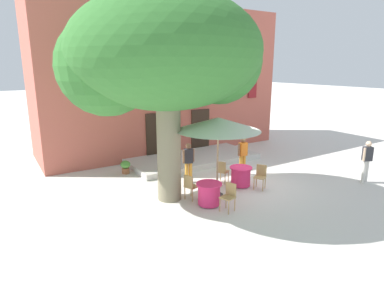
{
  "coord_description": "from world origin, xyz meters",
  "views": [
    {
      "loc": [
        -8.13,
        -9.15,
        4.55
      ],
      "look_at": [
        -1.05,
        2.14,
        1.3
      ],
      "focal_mm": 30.16,
      "sensor_mm": 36.0,
      "label": 1
    }
  ],
  "objects_px": {
    "pedestrian_by_tree": "(367,159)",
    "cafe_chair_middle_1": "(261,175)",
    "cafe_table_near_tree": "(209,194)",
    "ground_planter_left": "(125,166)",
    "cafe_chair_middle_0": "(222,170)",
    "cafe_table_middle": "(241,176)",
    "plane_tree": "(164,56)",
    "cafe_umbrella": "(218,124)",
    "cafe_chair_near_tree_1": "(229,195)",
    "pedestrian_near_entrance": "(189,161)",
    "cafe_chair_near_tree_0": "(190,185)",
    "pedestrian_mid_plaza": "(243,154)"
  },
  "relations": [
    {
      "from": "pedestrian_by_tree",
      "to": "cafe_chair_middle_1",
      "type": "bearing_deg",
      "value": 156.2
    },
    {
      "from": "cafe_table_near_tree",
      "to": "ground_planter_left",
      "type": "distance_m",
      "value": 4.72
    },
    {
      "from": "cafe_chair_middle_0",
      "to": "pedestrian_by_tree",
      "type": "height_order",
      "value": "pedestrian_by_tree"
    },
    {
      "from": "cafe_table_middle",
      "to": "pedestrian_by_tree",
      "type": "xyz_separation_m",
      "value": [
        4.42,
        -2.35,
        0.57
      ]
    },
    {
      "from": "plane_tree",
      "to": "cafe_umbrella",
      "type": "xyz_separation_m",
      "value": [
        1.62,
        -0.77,
        -2.24
      ]
    },
    {
      "from": "cafe_table_near_tree",
      "to": "cafe_table_middle",
      "type": "relative_size",
      "value": 1.0
    },
    {
      "from": "cafe_chair_near_tree_1",
      "to": "cafe_chair_middle_0",
      "type": "relative_size",
      "value": 1.0
    },
    {
      "from": "cafe_chair_middle_0",
      "to": "pedestrian_near_entrance",
      "type": "relative_size",
      "value": 0.56
    },
    {
      "from": "cafe_chair_near_tree_0",
      "to": "cafe_chair_middle_1",
      "type": "distance_m",
      "value": 2.85
    },
    {
      "from": "pedestrian_near_entrance",
      "to": "ground_planter_left",
      "type": "bearing_deg",
      "value": 125.64
    },
    {
      "from": "plane_tree",
      "to": "pedestrian_near_entrance",
      "type": "xyz_separation_m",
      "value": [
        1.49,
        0.95,
        -3.94
      ]
    },
    {
      "from": "cafe_chair_middle_1",
      "to": "cafe_umbrella",
      "type": "bearing_deg",
      "value": 172.19
    },
    {
      "from": "cafe_chair_middle_0",
      "to": "cafe_table_near_tree",
      "type": "bearing_deg",
      "value": -138.94
    },
    {
      "from": "plane_tree",
      "to": "cafe_chair_middle_0",
      "type": "xyz_separation_m",
      "value": [
        2.57,
        0.19,
        -4.32
      ]
    },
    {
      "from": "cafe_chair_near_tree_1",
      "to": "plane_tree",
      "type": "bearing_deg",
      "value": 123.14
    },
    {
      "from": "cafe_table_near_tree",
      "to": "ground_planter_left",
      "type": "xyz_separation_m",
      "value": [
        -1.2,
        4.57,
        -0.07
      ]
    },
    {
      "from": "cafe_chair_middle_1",
      "to": "ground_planter_left",
      "type": "relative_size",
      "value": 1.6
    },
    {
      "from": "cafe_chair_middle_1",
      "to": "cafe_chair_near_tree_1",
      "type": "bearing_deg",
      "value": -158.24
    },
    {
      "from": "cafe_chair_near_tree_0",
      "to": "cafe_table_middle",
      "type": "height_order",
      "value": "cafe_chair_near_tree_0"
    },
    {
      "from": "cafe_chair_middle_1",
      "to": "pedestrian_near_entrance",
      "type": "bearing_deg",
      "value": 135.0
    },
    {
      "from": "cafe_table_middle",
      "to": "pedestrian_near_entrance",
      "type": "xyz_separation_m",
      "value": [
        -1.52,
        1.38,
        0.52
      ]
    },
    {
      "from": "pedestrian_mid_plaza",
      "to": "ground_planter_left",
      "type": "bearing_deg",
      "value": 146.11
    },
    {
      "from": "cafe_chair_near_tree_1",
      "to": "cafe_umbrella",
      "type": "relative_size",
      "value": 0.31
    },
    {
      "from": "cafe_table_middle",
      "to": "cafe_umbrella",
      "type": "distance_m",
      "value": 2.64
    },
    {
      "from": "pedestrian_by_tree",
      "to": "cafe_chair_near_tree_0",
      "type": "bearing_deg",
      "value": 161.64
    },
    {
      "from": "cafe_chair_near_tree_0",
      "to": "cafe_umbrella",
      "type": "bearing_deg",
      "value": -14.37
    },
    {
      "from": "cafe_table_near_tree",
      "to": "cafe_chair_middle_1",
      "type": "bearing_deg",
      "value": 4.27
    },
    {
      "from": "pedestrian_by_tree",
      "to": "pedestrian_mid_plaza",
      "type": "bearing_deg",
      "value": 136.4
    },
    {
      "from": "cafe_chair_near_tree_0",
      "to": "cafe_chair_near_tree_1",
      "type": "relative_size",
      "value": 1.0
    },
    {
      "from": "pedestrian_mid_plaza",
      "to": "pedestrian_by_tree",
      "type": "height_order",
      "value": "pedestrian_by_tree"
    },
    {
      "from": "plane_tree",
      "to": "cafe_chair_near_tree_1",
      "type": "xyz_separation_m",
      "value": [
        1.25,
        -1.91,
        -4.32
      ]
    },
    {
      "from": "cafe_table_middle",
      "to": "plane_tree",
      "type": "bearing_deg",
      "value": 171.91
    },
    {
      "from": "cafe_table_near_tree",
      "to": "cafe_umbrella",
      "type": "relative_size",
      "value": 0.3
    },
    {
      "from": "cafe_chair_near_tree_1",
      "to": "cafe_chair_middle_0",
      "type": "xyz_separation_m",
      "value": [
        1.33,
        2.1,
        0.0
      ]
    },
    {
      "from": "ground_planter_left",
      "to": "pedestrian_by_tree",
      "type": "distance_m",
      "value": 9.83
    },
    {
      "from": "cafe_table_middle",
      "to": "pedestrian_by_tree",
      "type": "height_order",
      "value": "pedestrian_by_tree"
    },
    {
      "from": "pedestrian_mid_plaza",
      "to": "pedestrian_by_tree",
      "type": "bearing_deg",
      "value": -43.6
    },
    {
      "from": "plane_tree",
      "to": "cafe_chair_near_tree_1",
      "type": "distance_m",
      "value": 4.89
    },
    {
      "from": "pedestrian_near_entrance",
      "to": "cafe_chair_near_tree_0",
      "type": "bearing_deg",
      "value": -119.43
    },
    {
      "from": "plane_tree",
      "to": "cafe_chair_middle_1",
      "type": "xyz_separation_m",
      "value": [
        3.46,
        -1.03,
        -4.32
      ]
    },
    {
      "from": "cafe_chair_near_tree_1",
      "to": "ground_planter_left",
      "type": "xyz_separation_m",
      "value": [
        -1.49,
        5.26,
        -0.21
      ]
    },
    {
      "from": "cafe_chair_near_tree_1",
      "to": "pedestrian_by_tree",
      "type": "height_order",
      "value": "pedestrian_by_tree"
    },
    {
      "from": "cafe_chair_middle_0",
      "to": "pedestrian_near_entrance",
      "type": "distance_m",
      "value": 1.38
    },
    {
      "from": "cafe_table_middle",
      "to": "pedestrian_mid_plaza",
      "type": "relative_size",
      "value": 0.53
    },
    {
      "from": "cafe_umbrella",
      "to": "pedestrian_mid_plaza",
      "type": "bearing_deg",
      "value": 29.84
    },
    {
      "from": "cafe_table_middle",
      "to": "pedestrian_mid_plaza",
      "type": "bearing_deg",
      "value": 46.64
    },
    {
      "from": "cafe_table_near_tree",
      "to": "cafe_umbrella",
      "type": "bearing_deg",
      "value": 33.79
    },
    {
      "from": "cafe_umbrella",
      "to": "pedestrian_near_entrance",
      "type": "xyz_separation_m",
      "value": [
        -0.13,
        1.72,
        -1.7
      ]
    },
    {
      "from": "ground_planter_left",
      "to": "pedestrian_near_entrance",
      "type": "xyz_separation_m",
      "value": [
        1.72,
        -2.4,
        0.59
      ]
    },
    {
      "from": "cafe_chair_near_tree_1",
      "to": "cafe_umbrella",
      "type": "distance_m",
      "value": 2.4
    }
  ]
}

